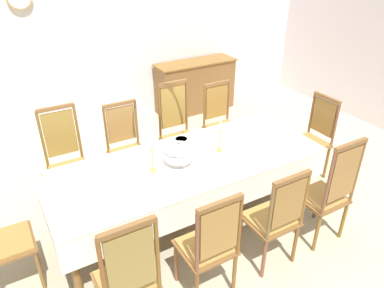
% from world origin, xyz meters
% --- Properties ---
extents(ground, '(7.75, 5.77, 0.04)m').
position_xyz_m(ground, '(0.00, 0.00, -0.02)').
color(ground, '#B2AB8B').
extents(back_wall, '(7.75, 0.08, 3.36)m').
position_xyz_m(back_wall, '(0.00, 2.93, 1.68)').
color(back_wall, silver).
rests_on(back_wall, ground).
extents(dining_table, '(2.86, 1.07, 0.75)m').
position_xyz_m(dining_table, '(0.00, 0.05, 0.69)').
color(dining_table, brown).
rests_on(dining_table, ground).
extents(tablecloth, '(2.88, 1.09, 0.33)m').
position_xyz_m(tablecloth, '(0.00, 0.05, 0.68)').
color(tablecloth, white).
rests_on(tablecloth, dining_table).
extents(chair_south_a, '(0.44, 0.42, 1.17)m').
position_xyz_m(chair_south_a, '(-1.04, -0.90, 0.59)').
color(chair_south_a, brown).
rests_on(chair_south_a, ground).
extents(chair_north_a, '(0.44, 0.42, 1.19)m').
position_xyz_m(chair_north_a, '(-1.04, 1.00, 0.59)').
color(chair_north_a, brown).
rests_on(chair_north_a, ground).
extents(chair_south_b, '(0.44, 0.42, 1.09)m').
position_xyz_m(chair_south_b, '(-0.32, -0.89, 0.56)').
color(chair_south_b, brown).
rests_on(chair_south_b, ground).
extents(chair_north_b, '(0.44, 0.42, 1.09)m').
position_xyz_m(chair_north_b, '(-0.32, 0.99, 0.56)').
color(chair_north_b, brown).
rests_on(chair_north_b, ground).
extents(chair_south_c, '(0.44, 0.42, 1.07)m').
position_xyz_m(chair_south_c, '(0.38, -0.89, 0.55)').
color(chair_south_c, brown).
rests_on(chair_south_c, ground).
extents(chair_north_c, '(0.44, 0.42, 1.22)m').
position_xyz_m(chair_north_c, '(0.38, 1.00, 0.60)').
color(chair_north_c, brown).
rests_on(chair_north_c, ground).
extents(chair_south_d, '(0.44, 0.42, 1.20)m').
position_xyz_m(chair_south_d, '(1.05, -0.90, 0.60)').
color(chair_south_d, brown).
rests_on(chair_south_d, ground).
extents(chair_north_d, '(0.44, 0.42, 1.09)m').
position_xyz_m(chair_north_d, '(1.05, 0.99, 0.56)').
color(chair_north_d, brown).
rests_on(chair_north_d, ground).
extents(chair_head_east, '(0.42, 0.44, 1.08)m').
position_xyz_m(chair_head_east, '(1.83, 0.05, 0.56)').
color(chair_head_east, brown).
rests_on(chair_head_east, ground).
extents(soup_tureen, '(0.31, 0.31, 0.25)m').
position_xyz_m(soup_tureen, '(-0.10, 0.05, 0.88)').
color(soup_tureen, white).
rests_on(soup_tureen, tablecloth).
extents(candlestick_west, '(0.07, 0.07, 0.37)m').
position_xyz_m(candlestick_west, '(-0.39, 0.05, 0.91)').
color(candlestick_west, gold).
rests_on(candlestick_west, tablecloth).
extents(candlestick_east, '(0.07, 0.07, 0.35)m').
position_xyz_m(candlestick_east, '(0.39, 0.05, 0.90)').
color(candlestick_east, gold).
rests_on(candlestick_east, tablecloth).
extents(bowl_near_left, '(0.15, 0.15, 0.04)m').
position_xyz_m(bowl_near_left, '(-1.24, 0.47, 0.78)').
color(bowl_near_left, white).
rests_on(bowl_near_left, tablecloth).
extents(bowl_near_right, '(0.16, 0.16, 0.03)m').
position_xyz_m(bowl_near_right, '(0.14, 0.45, 0.78)').
color(bowl_near_right, white).
rests_on(bowl_near_right, tablecloth).
extents(bowl_far_left, '(0.19, 0.19, 0.04)m').
position_xyz_m(bowl_far_left, '(0.72, 0.42, 0.78)').
color(bowl_far_left, white).
rests_on(bowl_far_left, tablecloth).
extents(bowl_far_right, '(0.17, 0.17, 0.04)m').
position_xyz_m(bowl_far_right, '(-0.17, 0.44, 0.78)').
color(bowl_far_right, white).
rests_on(bowl_far_right, tablecloth).
extents(spoon_primary, '(0.05, 0.18, 0.01)m').
position_xyz_m(spoon_primary, '(-1.35, 0.49, 0.76)').
color(spoon_primary, gold).
rests_on(spoon_primary, tablecloth).
extents(spoon_secondary, '(0.05, 0.18, 0.01)m').
position_xyz_m(spoon_secondary, '(0.25, 0.47, 0.76)').
color(spoon_secondary, gold).
rests_on(spoon_secondary, tablecloth).
extents(sideboard, '(1.44, 0.48, 0.90)m').
position_xyz_m(sideboard, '(1.59, 2.61, 0.45)').
color(sideboard, brown).
rests_on(sideboard, ground).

